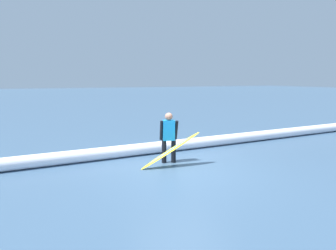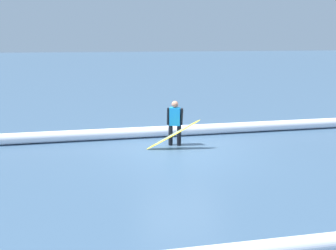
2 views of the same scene
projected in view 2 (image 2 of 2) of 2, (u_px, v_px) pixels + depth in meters
ground_plane at (181, 151)px, 11.64m from camera, size 151.68×151.68×0.00m
surfer at (175, 121)px, 12.11m from camera, size 0.50×0.31×1.48m
surfboard at (173, 135)px, 11.77m from camera, size 1.73×0.47×0.98m
wave_crest_foreground at (160, 131)px, 13.31m from camera, size 22.26×0.98×0.38m
wave_crest_midground at (273, 249)px, 6.02m from camera, size 25.20×0.80×0.32m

